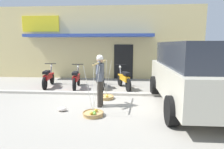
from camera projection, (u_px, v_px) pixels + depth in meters
name	position (u px, v px, depth m)	size (l,w,h in m)	color
ground_plane	(97.00, 100.00, 7.10)	(90.00, 90.00, 0.00)	gray
sidewalk_curb	(100.00, 93.00, 7.78)	(20.00, 0.24, 0.10)	#AEA89C
fruit_vendor	(100.00, 77.00, 6.19)	(0.23, 1.75, 1.70)	#2D2823
fruit_basket_left_side	(106.00, 97.00, 7.19)	(0.61, 0.61, 1.45)	tan
fruit_basket_right_side	(93.00, 113.00, 5.47)	(0.61, 0.61, 1.45)	tan
motorcycle_nearest_shop	(48.00, 78.00, 9.11)	(0.54, 1.82, 1.09)	black
motorcycle_second_in_row	(76.00, 79.00, 8.82)	(0.54, 1.82, 1.09)	black
motorcycle_third_in_row	(100.00, 78.00, 9.09)	(0.71, 1.76, 1.09)	black
motorcycle_end_of_row	(124.00, 79.00, 8.71)	(0.73, 1.75, 1.09)	black
parked_truck	(193.00, 73.00, 6.03)	(2.18, 4.82, 2.10)	beige
storefront_building	(97.00, 43.00, 13.67)	(13.00, 6.00, 4.20)	#DBC684
plastic_litter_bag	(62.00, 109.00, 5.86)	(0.28, 0.22, 0.14)	silver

